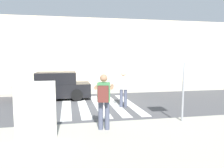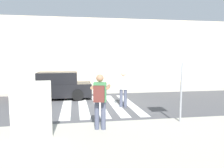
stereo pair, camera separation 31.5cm
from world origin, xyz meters
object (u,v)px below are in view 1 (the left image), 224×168
parked_car_black (55,87)px  photographer_with_backpack (104,97)px  stop_sign (184,72)px  advertising_board (35,110)px  pedestrian_crossing (123,87)px

parked_car_black → photographer_with_backpack: bearing=-73.8°
stop_sign → parked_car_black: (-4.71, 5.91, -1.15)m
parked_car_black → advertising_board: (-0.12, -6.69, 0.21)m
advertising_board → pedestrian_crossing: bearing=48.0°
advertising_board → stop_sign: bearing=9.2°
pedestrian_crossing → photographer_with_backpack: bearing=-113.6°
parked_car_black → advertising_board: 6.70m
pedestrian_crossing → stop_sign: bearing=-66.3°
photographer_with_backpack → pedestrian_crossing: size_ratio=1.00×
photographer_with_backpack → advertising_board: (-1.96, -0.38, -0.23)m
stop_sign → advertising_board: stop_sign is taller
stop_sign → advertising_board: size_ratio=1.49×
pedestrian_crossing → advertising_board: size_ratio=1.08×
pedestrian_crossing → advertising_board: bearing=-132.0°
stop_sign → pedestrian_crossing: (-1.35, 3.08, -0.90)m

